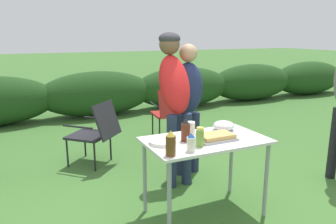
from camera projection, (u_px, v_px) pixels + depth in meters
ground_plane at (204, 213)px, 3.11m from camera, size 60.00×60.00×0.00m
shrub_hedge at (97, 94)px, 6.78m from camera, size 14.40×0.90×0.93m
folding_table at (206, 147)px, 2.96m from camera, size 1.10×0.64×0.74m
food_tray at (216, 137)px, 2.91m from camera, size 0.35×0.22×0.06m
plate_stack at (163, 142)px, 2.81m from camera, size 0.24×0.24×0.03m
mixing_bowl at (224, 125)px, 3.21m from camera, size 0.21×0.21×0.09m
paper_cup_stack at (191, 129)px, 3.00m from camera, size 0.08×0.08×0.14m
bbq_sauce_bottle at (186, 131)px, 2.86m from camera, size 0.08×0.08×0.20m
beer_bottle at (171, 144)px, 2.52m from camera, size 0.08×0.08×0.20m
mayo_bottle at (191, 143)px, 2.62m from camera, size 0.07×0.07×0.15m
relish_jar at (200, 137)px, 2.73m from camera, size 0.07×0.07×0.17m
standing_person_with_beanie at (174, 89)px, 3.56m from camera, size 0.35×0.48×1.68m
standing_person_in_olive_jacket at (188, 98)px, 3.83m from camera, size 0.38×0.28×1.56m
camp_chair_green_behind_table at (170, 110)px, 5.26m from camera, size 0.53×0.64×0.83m
camp_chair_near_hedge at (96, 130)px, 4.18m from camera, size 0.74×0.74×0.83m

